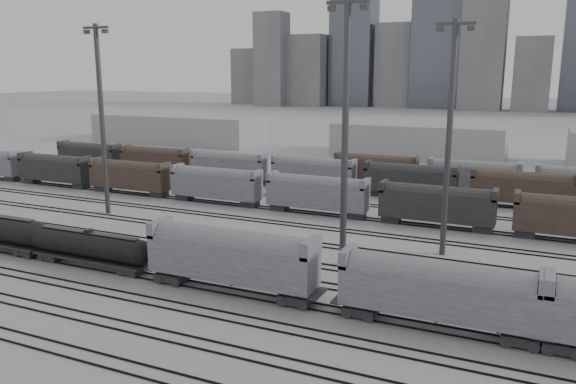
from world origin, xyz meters
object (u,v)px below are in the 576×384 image
at_px(hopper_car_b, 438,288).
at_px(light_mast_c, 345,129).
at_px(hopper_car_a, 231,255).
at_px(tank_car_b, 90,246).

distance_m(hopper_car_b, light_mast_c, 19.87).
bearing_deg(hopper_car_b, hopper_car_a, 180.00).
height_order(hopper_car_a, light_mast_c, light_mast_c).
relative_size(hopper_car_a, hopper_car_b, 1.06).
bearing_deg(hopper_car_a, hopper_car_b, 0.00).
bearing_deg(hopper_car_a, light_mast_c, 58.79).
relative_size(tank_car_b, hopper_car_b, 1.01).
bearing_deg(light_mast_c, tank_car_b, -154.55).
bearing_deg(hopper_car_b, light_mast_c, 135.82).
bearing_deg(tank_car_b, hopper_car_b, 0.00).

